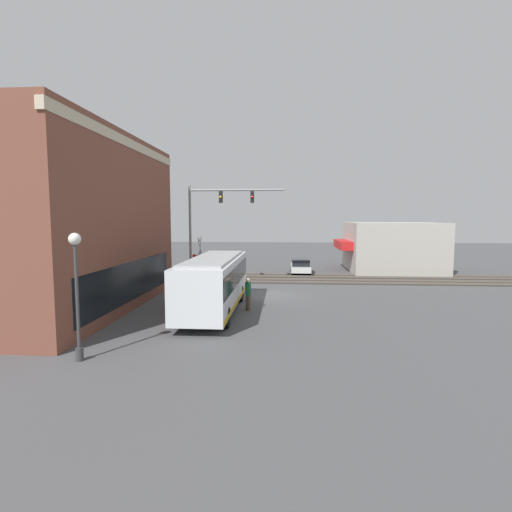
{
  "coord_description": "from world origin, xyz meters",
  "views": [
    {
      "loc": [
        -26.84,
        -1.14,
        5.24
      ],
      "look_at": [
        2.98,
        1.06,
        2.39
      ],
      "focal_mm": 28.0,
      "sensor_mm": 36.0,
      "label": 1
    }
  ],
  "objects": [
    {
      "name": "ground_plane",
      "position": [
        0.0,
        0.0,
        0.0
      ],
      "size": [
        120.0,
        120.0,
        0.0
      ],
      "primitive_type": "plane",
      "color": "#4C4C4F"
    },
    {
      "name": "crossing_signal",
      "position": [
        3.84,
        5.53,
        2.3
      ],
      "size": [
        1.41,
        1.18,
        3.81
      ],
      "color": "gray",
      "rests_on": "ground"
    },
    {
      "name": "streetlamp",
      "position": [
        -13.1,
        6.39,
        2.82
      ],
      "size": [
        0.44,
        0.44,
        4.72
      ],
      "color": "#38383A",
      "rests_on": "ground"
    },
    {
      "name": "rail_track_near",
      "position": [
        6.0,
        0.0,
        0.03
      ],
      "size": [
        2.6,
        60.0,
        0.15
      ],
      "color": "#332D28",
      "rests_on": "ground"
    },
    {
      "name": "rail_track_far",
      "position": [
        9.2,
        0.0,
        0.03
      ],
      "size": [
        2.6,
        60.0,
        0.15
      ],
      "color": "#332D28",
      "rests_on": "ground"
    },
    {
      "name": "pedestrian_near_bus",
      "position": [
        -4.61,
        0.96,
        0.96
      ],
      "size": [
        0.34,
        0.34,
        1.86
      ],
      "color": "#473828",
      "rests_on": "ground"
    },
    {
      "name": "parked_car_white",
      "position": [
        11.07,
        -2.6,
        0.65
      ],
      "size": [
        4.2,
        1.82,
        1.39
      ],
      "color": "silver",
      "rests_on": "ground"
    },
    {
      "name": "pedestrian_at_crossing",
      "position": [
        3.47,
        5.14,
        0.9
      ],
      "size": [
        0.34,
        0.34,
        1.77
      ],
      "color": "#2D3351",
      "rests_on": "ground"
    },
    {
      "name": "brick_building",
      "position": [
        -4.95,
        13.04,
        4.96
      ],
      "size": [
        15.69,
        11.15,
        9.92
      ],
      "color": "brown",
      "rests_on": "ground"
    },
    {
      "name": "city_bus",
      "position": [
        -5.05,
        2.8,
        1.7
      ],
      "size": [
        10.1,
        2.59,
        3.09
      ],
      "color": "silver",
      "rests_on": "ground"
    },
    {
      "name": "traffic_signal_gantry",
      "position": [
        4.5,
        4.46,
        5.64
      ],
      "size": [
        0.42,
        7.55,
        7.83
      ],
      "color": "gray",
      "rests_on": "ground"
    },
    {
      "name": "shop_building",
      "position": [
        13.76,
        -11.69,
        2.4
      ],
      "size": [
        8.66,
        9.68,
        4.8
      ],
      "color": "#B2ADA3",
      "rests_on": "ground"
    }
  ]
}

